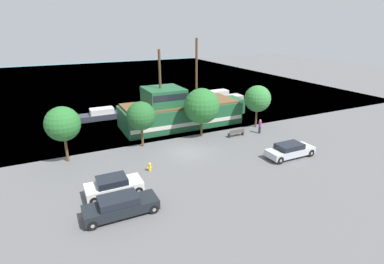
{
  "coord_description": "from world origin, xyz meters",
  "views": [
    {
      "loc": [
        -11.49,
        -24.5,
        11.72
      ],
      "look_at": [
        1.4,
        2.0,
        1.2
      ],
      "focal_mm": 28.0,
      "sensor_mm": 36.0,
      "label": 1
    }
  ],
  "objects": [
    {
      "name": "bench_promenade_east",
      "position": [
        6.68,
        1.53,
        0.45
      ],
      "size": [
        1.93,
        0.45,
        0.85
      ],
      "color": "#4C4742",
      "rests_on": "ground_plane"
    },
    {
      "name": "parked_car_curb_mid",
      "position": [
        8.06,
        -5.3,
        0.69
      ],
      "size": [
        4.73,
        1.83,
        1.35
      ],
      "color": "#B7BCC6",
      "rests_on": "ground_plane"
    },
    {
      "name": "fire_hydrant",
      "position": [
        -4.69,
        -2.29,
        0.41
      ],
      "size": [
        0.42,
        0.25,
        0.76
      ],
      "color": "yellow",
      "rests_on": "ground_plane"
    },
    {
      "name": "tree_row_east",
      "position": [
        -10.79,
        2.87,
        3.58
      ],
      "size": [
        3.07,
        3.07,
        5.12
      ],
      "color": "brown",
      "rests_on": "ground_plane"
    },
    {
      "name": "tree_row_west",
      "position": [
        10.71,
        3.33,
        3.51
      ],
      "size": [
        3.14,
        3.14,
        5.09
      ],
      "color": "brown",
      "rests_on": "ground_plane"
    },
    {
      "name": "moored_boat_outer",
      "position": [
        -5.09,
        15.01,
        0.53
      ],
      "size": [
        7.49,
        2.04,
        1.43
      ],
      "color": "#2D333D",
      "rests_on": "water_surface"
    },
    {
      "name": "tree_row_mideast",
      "position": [
        -3.56,
        3.37,
        3.23
      ],
      "size": [
        2.88,
        2.88,
        4.68
      ],
      "color": "brown",
      "rests_on": "ground_plane"
    },
    {
      "name": "water_surface",
      "position": [
        0.0,
        44.0,
        0.0
      ],
      "size": [
        80.0,
        80.0,
        0.0
      ],
      "primitive_type": "plane",
      "color": "teal",
      "rests_on": "ground"
    },
    {
      "name": "ground_plane",
      "position": [
        0.0,
        0.0,
        0.0
      ],
      "size": [
        160.0,
        160.0,
        0.0
      ],
      "primitive_type": "plane",
      "color": "#5B5B5E"
    },
    {
      "name": "pedestrian_walking_near",
      "position": [
        9.67,
        1.24,
        0.84
      ],
      "size": [
        0.32,
        0.32,
        1.66
      ],
      "color": "#232838",
      "rests_on": "ground_plane"
    },
    {
      "name": "moored_boat_dockside",
      "position": [
        13.31,
        15.93,
        0.73
      ],
      "size": [
        7.28,
        2.12,
        1.98
      ],
      "color": "#B7B2A8",
      "rests_on": "water_surface"
    },
    {
      "name": "parked_car_curb_front",
      "position": [
        -8.23,
        -4.75,
        0.7
      ],
      "size": [
        4.04,
        1.87,
        1.4
      ],
      "color": "white",
      "rests_on": "ground_plane"
    },
    {
      "name": "pirate_ship",
      "position": [
        2.66,
        8.12,
        1.78
      ],
      "size": [
        15.78,
        5.76,
        10.36
      ],
      "color": "#1E5633",
      "rests_on": "water_surface"
    },
    {
      "name": "tree_row_midwest",
      "position": [
        3.22,
        3.32,
        3.47
      ],
      "size": [
        3.86,
        3.86,
        5.41
      ],
      "color": "brown",
      "rests_on": "ground_plane"
    },
    {
      "name": "parked_car_curb_rear",
      "position": [
        -8.38,
        -7.48,
        0.69
      ],
      "size": [
        4.78,
        1.78,
        1.38
      ],
      "color": "black",
      "rests_on": "ground_plane"
    }
  ]
}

